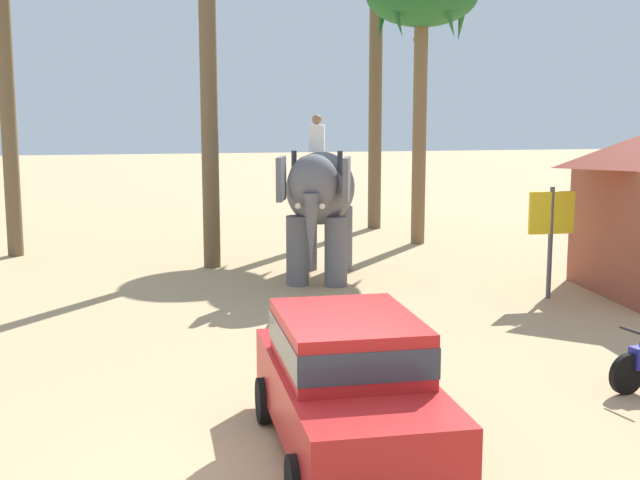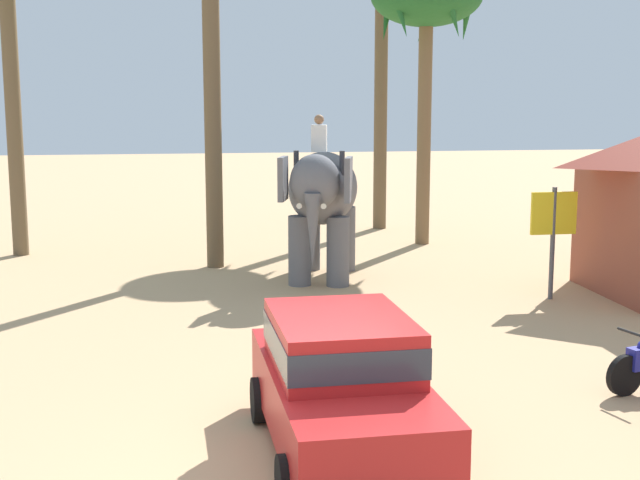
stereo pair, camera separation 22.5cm
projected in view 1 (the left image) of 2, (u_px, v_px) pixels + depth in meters
The scene contains 5 objects.
ground_plane at pixel (318, 465), 10.06m from camera, with size 120.00×120.00×0.00m, color tan.
car_sedan_foreground at pixel (349, 380), 10.24m from camera, with size 1.92×4.12×1.70m.
elephant_with_mahout at pixel (320, 196), 20.17m from camera, with size 2.48×4.02×3.88m.
palm_tree_far_back at pixel (422, 3), 24.52m from camera, with size 3.20×3.20×8.05m.
signboard_yellow at pixel (551, 220), 18.28m from camera, with size 1.00×0.10×2.40m.
Camera 1 is at (-1.70, -9.35, 4.21)m, focal length 48.56 mm.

